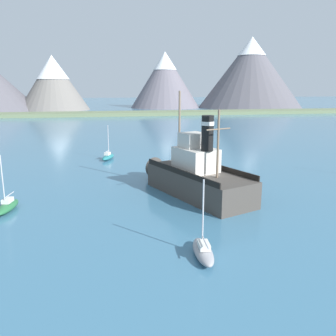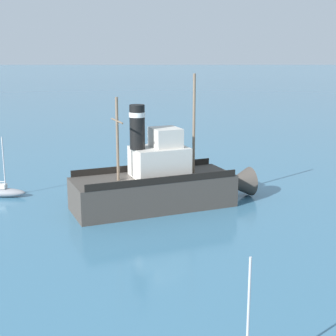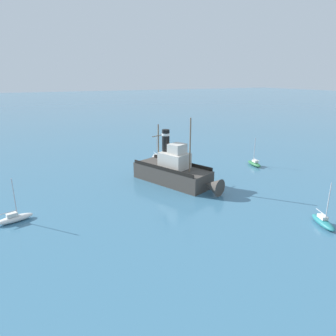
% 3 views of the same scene
% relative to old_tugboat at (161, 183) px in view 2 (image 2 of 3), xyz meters
% --- Properties ---
extents(ground_plane, '(600.00, 600.00, 0.00)m').
position_rel_old_tugboat_xyz_m(ground_plane, '(0.53, -1.21, -1.83)').
color(ground_plane, teal).
extents(old_tugboat, '(8.59, 14.61, 9.90)m').
position_rel_old_tugboat_xyz_m(old_tugboat, '(0.00, 0.00, 0.00)').
color(old_tugboat, '#423D38').
rests_on(old_tugboat, ground).
extents(sailboat_grey, '(1.38, 3.87, 4.90)m').
position_rel_old_tugboat_xyz_m(sailboat_grey, '(-2.72, -12.86, -1.40)').
color(sailboat_grey, gray).
rests_on(sailboat_grey, ground).
extents(sailboat_green, '(1.75, 3.93, 4.90)m').
position_rel_old_tugboat_xyz_m(sailboat_green, '(-16.81, -1.87, -1.40)').
color(sailboat_green, '#286B3D').
rests_on(sailboat_green, ground).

